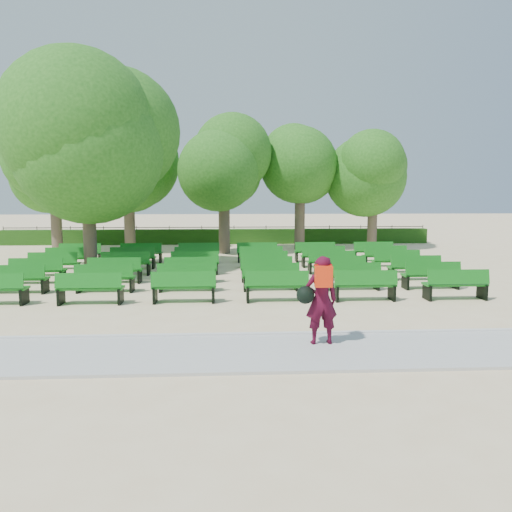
# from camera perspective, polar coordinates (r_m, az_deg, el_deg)

# --- Properties ---
(ground) EXTENTS (120.00, 120.00, 0.00)m
(ground) POSITION_cam_1_polar(r_m,az_deg,el_deg) (16.89, -5.31, -3.32)
(ground) COLOR beige
(paving) EXTENTS (30.00, 2.20, 0.06)m
(paving) POSITION_cam_1_polar(r_m,az_deg,el_deg) (9.71, -6.92, -11.05)
(paving) COLOR #B6B6B1
(paving) RESTS_ON ground
(curb) EXTENTS (30.00, 0.12, 0.10)m
(curb) POSITION_cam_1_polar(r_m,az_deg,el_deg) (10.80, -6.52, -9.06)
(curb) COLOR silver
(curb) RESTS_ON ground
(hedge) EXTENTS (26.00, 0.70, 0.90)m
(hedge) POSITION_cam_1_polar(r_m,az_deg,el_deg) (30.72, -4.38, 2.23)
(hedge) COLOR #1F4A13
(hedge) RESTS_ON ground
(fence) EXTENTS (26.00, 0.10, 1.02)m
(fence) POSITION_cam_1_polar(r_m,az_deg,el_deg) (31.16, -4.36, 1.47)
(fence) COLOR black
(fence) RESTS_ON ground
(tree_line) EXTENTS (21.80, 6.80, 7.04)m
(tree_line) POSITION_cam_1_polar(r_m,az_deg,el_deg) (26.79, -4.54, 0.54)
(tree_line) COLOR #2F721E
(tree_line) RESTS_ON ground
(bench_array) EXTENTS (1.82, 0.62, 1.13)m
(bench_array) POSITION_cam_1_polar(r_m,az_deg,el_deg) (18.29, -3.08, -2.21)
(bench_array) COLOR #136F17
(bench_array) RESTS_ON ground
(tree_among) EXTENTS (5.59, 5.59, 7.59)m
(tree_among) POSITION_cam_1_polar(r_m,az_deg,el_deg) (19.98, -18.87, 12.52)
(tree_among) COLOR brown
(tree_among) RESTS_ON ground
(person) EXTENTS (0.85, 0.52, 1.78)m
(person) POSITION_cam_1_polar(r_m,az_deg,el_deg) (10.03, 7.34, -4.86)
(person) COLOR #42091D
(person) RESTS_ON ground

